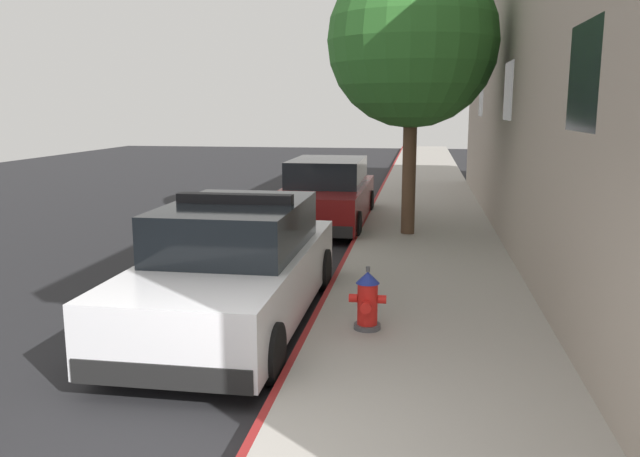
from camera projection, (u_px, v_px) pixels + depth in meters
name	position (u px, v px, depth m)	size (l,w,h in m)	color
ground_plane	(170.00, 230.00, 15.10)	(30.61, 60.00, 0.20)	#232326
sidewalk_pavement	(428.00, 230.00, 14.14)	(2.83, 60.00, 0.16)	#9E9991
curb_painted_edge	(362.00, 228.00, 14.37)	(0.08, 60.00, 0.16)	maroon
police_cruiser	(235.00, 267.00, 8.16)	(1.94, 4.84, 1.68)	white
parked_car_silver_ahead	(327.00, 194.00, 15.05)	(1.94, 4.84, 1.56)	maroon
fire_hydrant	(367.00, 301.00, 7.54)	(0.44, 0.40, 0.76)	#4C4C51
street_tree	(412.00, 42.00, 12.66)	(3.40, 3.40, 5.57)	brown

